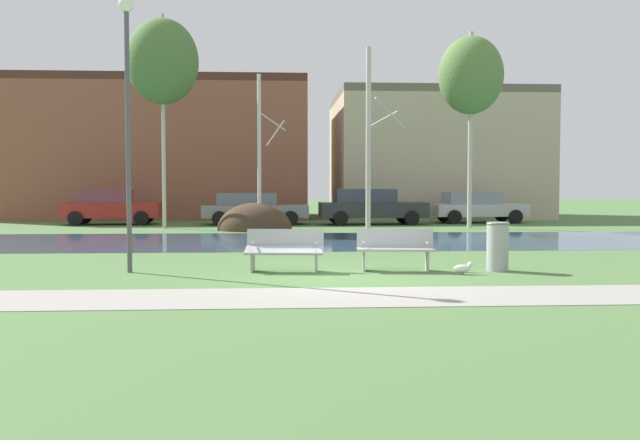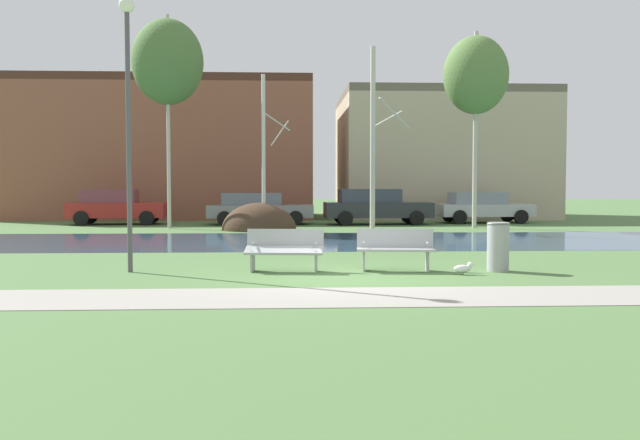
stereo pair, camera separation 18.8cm
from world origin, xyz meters
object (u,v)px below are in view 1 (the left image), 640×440
object	(u,v)px
parked_sedan_second_grey	(252,208)
bench_right	(395,248)
bench_left	(285,249)
parked_wagon_fourth_silver	(477,207)
streetlamp	(127,90)
parked_van_nearest_red	(110,206)
trash_bin	(498,246)
seagull	(464,268)
parked_hatch_third_dark	(371,206)

from	to	relation	value
parked_sedan_second_grey	bench_right	bearing A→B (deg)	-78.31
bench_left	parked_wagon_fourth_silver	world-z (taller)	parked_wagon_fourth_silver
streetlamp	parked_van_nearest_red	world-z (taller)	streetlamp
trash_bin	bench_right	bearing A→B (deg)	175.54
parked_van_nearest_red	parked_wagon_fourth_silver	bearing A→B (deg)	1.39
seagull	parked_hatch_third_dark	bearing A→B (deg)	88.41
trash_bin	seagull	size ratio (longest dim) A/B	2.41
seagull	streetlamp	bearing A→B (deg)	173.69
trash_bin	streetlamp	xyz separation A→B (m)	(-7.58, 0.22, 3.17)
bench_left	parked_hatch_third_dark	world-z (taller)	parked_hatch_third_dark
bench_left	streetlamp	world-z (taller)	streetlamp
bench_left	parked_van_nearest_red	size ratio (longest dim) A/B	0.38
bench_right	seagull	distance (m)	1.47
bench_right	parked_van_nearest_red	size ratio (longest dim) A/B	0.38
parked_van_nearest_red	parked_hatch_third_dark	world-z (taller)	parked_hatch_third_dark
parked_wagon_fourth_silver	seagull	bearing A→B (deg)	-106.83
trash_bin	parked_van_nearest_red	distance (m)	21.30
parked_hatch_third_dark	seagull	bearing A→B (deg)	-91.59
bench_left	trash_bin	size ratio (longest dim) A/B	1.62
parked_van_nearest_red	parked_wagon_fourth_silver	distance (m)	16.77
parked_sedan_second_grey	seagull	bearing A→B (deg)	-74.92
bench_right	trash_bin	distance (m)	2.12
trash_bin	parked_hatch_third_dark	world-z (taller)	parked_hatch_third_dark
seagull	streetlamp	xyz separation A→B (m)	(-6.72, 0.74, 3.57)
bench_left	streetlamp	size ratio (longest dim) A/B	0.30
bench_left	bench_right	xyz separation A→B (m)	(2.30, 0.00, 0.00)
bench_right	seagull	size ratio (longest dim) A/B	3.92
streetlamp	parked_hatch_third_dark	bearing A→B (deg)	66.80
trash_bin	parked_wagon_fourth_silver	xyz separation A→B (m)	(4.75, 17.99, 0.23)
bench_right	parked_wagon_fourth_silver	size ratio (longest dim) A/B	0.37
bench_left	parked_sedan_second_grey	size ratio (longest dim) A/B	0.35
trash_bin	parked_wagon_fourth_silver	distance (m)	18.60
streetlamp	parked_van_nearest_red	xyz separation A→B (m)	(-4.44, 17.36, -2.88)
parked_hatch_third_dark	parked_wagon_fourth_silver	world-z (taller)	parked_hatch_third_dark
streetlamp	parked_wagon_fourth_silver	distance (m)	21.82
bench_right	parked_hatch_third_dark	distance (m)	16.98
seagull	parked_van_nearest_red	distance (m)	21.28
parked_van_nearest_red	parked_sedan_second_grey	size ratio (longest dim) A/B	0.90
bench_right	parked_sedan_second_grey	xyz separation A→B (m)	(-3.55, 17.16, 0.28)
seagull	parked_van_nearest_red	world-z (taller)	parked_van_nearest_red
trash_bin	streetlamp	size ratio (longest dim) A/B	0.18
seagull	parked_sedan_second_grey	distance (m)	18.50
streetlamp	parked_sedan_second_grey	world-z (taller)	streetlamp
parked_van_nearest_red	streetlamp	bearing A→B (deg)	-75.64
seagull	parked_wagon_fourth_silver	bearing A→B (deg)	73.17
parked_sedan_second_grey	trash_bin	bearing A→B (deg)	-71.90
parked_hatch_third_dark	parked_wagon_fourth_silver	distance (m)	5.20
parked_sedan_second_grey	parked_wagon_fourth_silver	bearing A→B (deg)	3.62
bench_left	streetlamp	bearing A→B (deg)	179.00
bench_left	parked_van_nearest_red	world-z (taller)	parked_van_nearest_red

